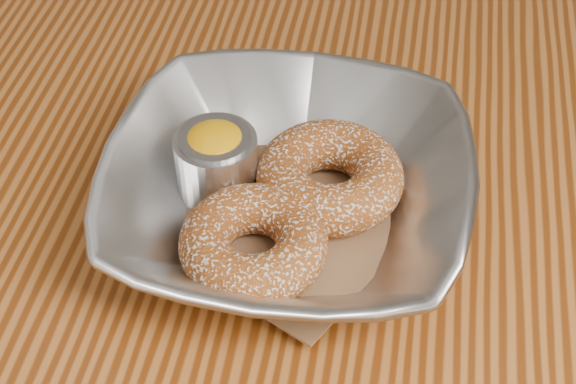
% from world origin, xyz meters
% --- Properties ---
extents(table, '(1.20, 0.80, 0.75)m').
position_xyz_m(table, '(0.00, 0.00, 0.65)').
color(table, brown).
rests_on(table, ground_plane).
extents(serving_bowl, '(0.23, 0.23, 0.06)m').
position_xyz_m(serving_bowl, '(-0.00, 0.01, 0.78)').
color(serving_bowl, '#B1B3B8').
rests_on(serving_bowl, table).
extents(parchment, '(0.20, 0.20, 0.00)m').
position_xyz_m(parchment, '(-0.00, 0.01, 0.76)').
color(parchment, brown).
rests_on(parchment, table).
extents(donut_back, '(0.10, 0.10, 0.03)m').
position_xyz_m(donut_back, '(0.02, 0.03, 0.78)').
color(donut_back, '#904517').
rests_on(donut_back, parchment).
extents(donut_front, '(0.09, 0.09, 0.03)m').
position_xyz_m(donut_front, '(-0.02, -0.04, 0.78)').
color(donut_front, '#904517').
rests_on(donut_front, parchment).
extents(ramekin, '(0.05, 0.05, 0.05)m').
position_xyz_m(ramekin, '(-0.05, 0.02, 0.78)').
color(ramekin, '#B1B3B8').
rests_on(ramekin, table).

